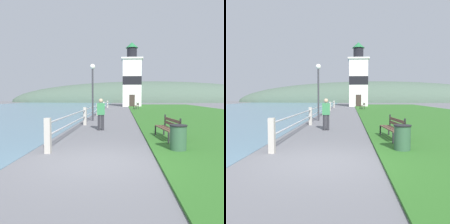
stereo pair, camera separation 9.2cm
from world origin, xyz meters
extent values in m
plane|color=slate|center=(0.00, 0.00, 0.00)|extent=(160.00, 160.00, 0.00)
cube|color=#2D6623|center=(7.63, 18.00, 0.03)|extent=(12.00, 53.99, 0.06)
cube|color=#A8A399|center=(-1.53, 1.00, 0.53)|extent=(0.18, 0.18, 1.07)
cube|color=#A8A399|center=(-1.53, 8.40, 0.53)|extent=(0.18, 0.18, 1.07)
cube|color=#A8A399|center=(-1.53, 15.80, 0.53)|extent=(0.18, 0.18, 1.07)
cube|color=#A8A399|center=(-1.53, 23.20, 0.53)|extent=(0.18, 0.18, 1.07)
cube|color=#A8A399|center=(-1.53, 30.60, 0.53)|extent=(0.18, 0.18, 1.07)
cylinder|color=#B2B2B7|center=(-1.53, 15.80, 0.91)|extent=(0.06, 29.60, 0.06)
cylinder|color=#B2B2B7|center=(-1.53, 15.80, 0.53)|extent=(0.06, 29.60, 0.06)
cube|color=brown|center=(2.27, 3.40, 0.47)|extent=(0.34, 1.96, 0.04)
cube|color=brown|center=(2.42, 3.42, 0.47)|extent=(0.34, 1.96, 0.04)
cube|color=brown|center=(2.56, 3.43, 0.47)|extent=(0.34, 1.96, 0.04)
cube|color=brown|center=(2.65, 3.44, 0.79)|extent=(0.28, 1.95, 0.11)
cube|color=brown|center=(2.65, 3.44, 0.63)|extent=(0.28, 1.95, 0.11)
cube|color=black|center=(2.34, 2.45, 0.23)|extent=(0.06, 0.06, 0.45)
cube|color=black|center=(2.12, 4.34, 0.23)|extent=(0.06, 0.06, 0.45)
cube|color=black|center=(2.71, 2.49, 0.23)|extent=(0.06, 0.06, 0.45)
cube|color=black|center=(2.49, 4.38, 0.23)|extent=(0.06, 0.06, 0.45)
cube|color=black|center=(2.76, 2.50, 0.70)|extent=(0.06, 0.06, 0.49)
cube|color=black|center=(2.54, 4.39, 0.70)|extent=(0.06, 0.06, 0.49)
cube|color=brown|center=(2.31, 26.53, 0.47)|extent=(0.27, 1.83, 0.04)
cube|color=brown|center=(2.45, 26.54, 0.47)|extent=(0.27, 1.83, 0.04)
cube|color=brown|center=(2.60, 26.55, 0.47)|extent=(0.27, 1.83, 0.04)
cube|color=brown|center=(2.68, 26.56, 0.79)|extent=(0.21, 1.82, 0.11)
cube|color=brown|center=(2.68, 26.56, 0.63)|extent=(0.21, 1.82, 0.11)
cube|color=black|center=(2.34, 25.64, 0.23)|extent=(0.05, 0.05, 0.45)
cube|color=black|center=(2.19, 27.41, 0.23)|extent=(0.05, 0.05, 0.45)
cube|color=black|center=(2.71, 25.67, 0.23)|extent=(0.05, 0.05, 0.45)
cube|color=black|center=(2.56, 27.44, 0.23)|extent=(0.05, 0.05, 0.45)
cube|color=black|center=(2.76, 25.68, 0.70)|extent=(0.05, 0.05, 0.49)
cube|color=black|center=(2.61, 27.44, 0.70)|extent=(0.05, 0.05, 0.49)
cube|color=white|center=(2.24, 36.40, 3.93)|extent=(3.09, 3.09, 7.87)
cube|color=black|center=(2.24, 36.40, 4.33)|extent=(3.13, 3.13, 1.42)
cube|color=white|center=(2.24, 36.40, 7.99)|extent=(3.55, 3.55, 0.25)
cylinder|color=black|center=(2.24, 36.40, 8.99)|extent=(1.70, 1.70, 1.74)
cone|color=#23703D|center=(2.24, 36.40, 10.34)|extent=(2.12, 2.12, 0.96)
cube|color=#332823|center=(2.24, 34.83, 1.00)|extent=(0.90, 0.06, 2.00)
cylinder|color=#28282D|center=(-0.47, 6.15, 0.39)|extent=(0.15, 0.15, 0.78)
cylinder|color=#28282D|center=(-0.30, 6.17, 0.39)|extent=(0.15, 0.15, 0.78)
cube|color=#337A47|center=(-0.38, 6.16, 1.08)|extent=(0.41, 0.25, 0.59)
sphere|color=tan|center=(-0.38, 6.16, 1.50)|extent=(0.21, 0.21, 0.21)
cylinder|color=#2D5138|center=(2.44, 1.37, 0.40)|extent=(0.50, 0.50, 0.80)
cylinder|color=black|center=(2.44, 1.37, 0.82)|extent=(0.54, 0.54, 0.04)
cylinder|color=#333338|center=(-1.38, 11.03, 1.80)|extent=(0.12, 0.12, 3.60)
sphere|color=white|center=(-1.38, 11.03, 3.78)|extent=(0.36, 0.36, 0.36)
ellipsoid|color=#475B4C|center=(8.00, 66.00, 0.00)|extent=(80.00, 16.00, 12.00)
camera|label=1|loc=(0.72, -6.35, 1.72)|focal=40.00mm
camera|label=2|loc=(0.81, -6.34, 1.72)|focal=40.00mm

